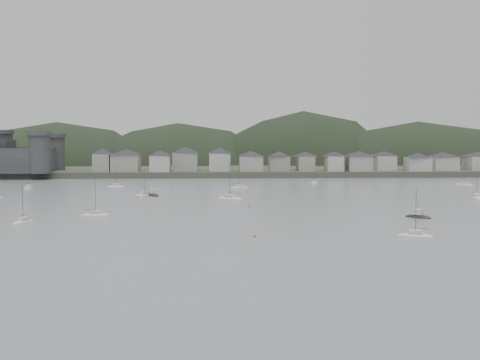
{
  "coord_description": "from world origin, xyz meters",
  "views": [
    {
      "loc": [
        -8.66,
        -125.54,
        20.4
      ],
      "look_at": [
        0.0,
        75.0,
        6.0
      ],
      "focal_mm": 45.08,
      "sensor_mm": 36.0,
      "label": 1
    }
  ],
  "objects": [
    {
      "name": "motor_launch_near",
      "position": [
        42.91,
        23.5,
        0.3
      ],
      "size": [
        6.8,
        6.69,
        3.69
      ],
      "rotation": [
        0.0,
        0.0,
        0.8
      ],
      "color": "black",
      "rests_on": "ground"
    },
    {
      "name": "far_shore_land",
      "position": [
        0.0,
        295.0,
        1.5
      ],
      "size": [
        900.0,
        250.0,
        3.0
      ],
      "primitive_type": "cube",
      "color": "#383D2D",
      "rests_on": "ground"
    },
    {
      "name": "ground",
      "position": [
        0.0,
        0.0,
        0.0
      ],
      "size": [
        900.0,
        900.0,
        0.0
      ],
      "primitive_type": "plane",
      "color": "slate",
      "rests_on": "ground"
    },
    {
      "name": "mooring_buoys",
      "position": [
        -5.53,
        64.57,
        0.15
      ],
      "size": [
        189.71,
        129.24,
        0.7
      ],
      "color": "#B3653B",
      "rests_on": "ground"
    },
    {
      "name": "moored_fleet",
      "position": [
        -19.95,
        56.7,
        0.18
      ],
      "size": [
        252.63,
        164.32,
        13.37
      ],
      "color": "silver",
      "rests_on": "ground"
    },
    {
      "name": "motor_launch_far",
      "position": [
        -29.8,
        83.62,
        0.29
      ],
      "size": [
        6.04,
        8.33,
        3.88
      ],
      "rotation": [
        0.0,
        0.0,
        3.6
      ],
      "color": "black",
      "rests_on": "ground"
    },
    {
      "name": "forested_ridge",
      "position": [
        4.83,
        269.4,
        -11.28
      ],
      "size": [
        851.55,
        103.94,
        102.57
      ],
      "color": "black",
      "rests_on": "ground"
    },
    {
      "name": "waterfront_town",
      "position": [
        50.59,
        183.34,
        8.66
      ],
      "size": [
        451.48,
        28.46,
        12.92
      ],
      "color": "gray",
      "rests_on": "far_shore_land"
    }
  ]
}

